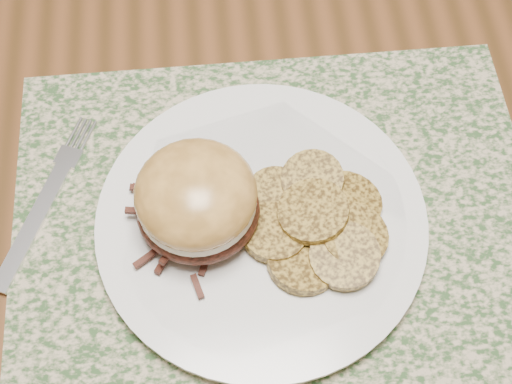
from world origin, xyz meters
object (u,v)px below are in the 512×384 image
dining_table (375,81)px  pork_sandwich (197,201)px  dinner_plate (261,223)px  fork (47,199)px

dining_table → pork_sandwich: bearing=-134.0°
dining_table → pork_sandwich: size_ratio=13.64×
dining_table → dinner_plate: size_ratio=5.77×
pork_sandwich → dinner_plate: bearing=4.4°
fork → dining_table: bearing=49.7°
dining_table → dinner_plate: bearing=-125.2°
dinner_plate → fork: size_ratio=1.55×
pork_sandwich → fork: (-0.13, 0.04, -0.05)m
dining_table → fork: bearing=-153.6°
dining_table → dinner_plate: 0.27m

